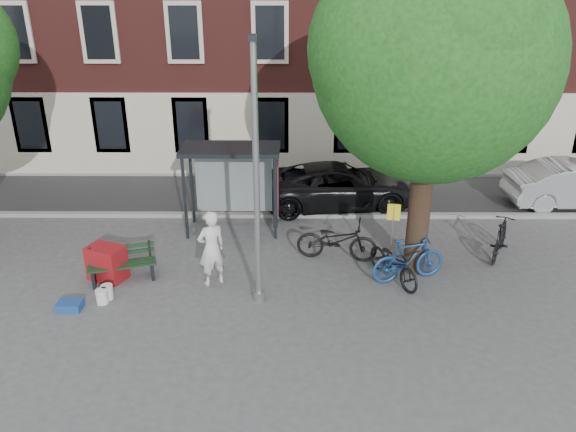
# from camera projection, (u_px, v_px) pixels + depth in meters

# --- Properties ---
(ground) EXTENTS (90.00, 90.00, 0.00)m
(ground) POSITION_uv_depth(u_px,v_px,m) (259.00, 300.00, 13.49)
(ground) COLOR #4C4C4F
(ground) RESTS_ON ground
(road) EXTENTS (40.00, 4.00, 0.01)m
(road) POSITION_uv_depth(u_px,v_px,m) (270.00, 194.00, 19.91)
(road) COLOR #28282B
(road) RESTS_ON ground
(curb_near) EXTENTS (40.00, 0.25, 0.12)m
(curb_near) POSITION_uv_depth(u_px,v_px,m) (268.00, 215.00, 18.05)
(curb_near) COLOR gray
(curb_near) RESTS_ON ground
(curb_far) EXTENTS (40.00, 0.25, 0.12)m
(curb_far) POSITION_uv_depth(u_px,v_px,m) (272.00, 174.00, 21.72)
(curb_far) COLOR gray
(curb_far) RESTS_ON ground
(lamppost) EXTENTS (0.28, 0.35, 6.11)m
(lamppost) POSITION_uv_depth(u_px,v_px,m) (257.00, 192.00, 12.38)
(lamppost) COLOR #9EA0A3
(lamppost) RESTS_ON ground
(tree_right) EXTENTS (5.76, 5.60, 8.20)m
(tree_right) POSITION_uv_depth(u_px,v_px,m) (437.00, 51.00, 12.50)
(tree_right) COLOR black
(tree_right) RESTS_ON ground
(bus_shelter) EXTENTS (2.85, 1.45, 2.62)m
(bus_shelter) POSITION_uv_depth(u_px,v_px,m) (245.00, 169.00, 16.50)
(bus_shelter) COLOR #1E2328
(bus_shelter) RESTS_ON ground
(painter) EXTENTS (0.86, 0.78, 1.97)m
(painter) POSITION_uv_depth(u_px,v_px,m) (212.00, 248.00, 13.83)
(painter) COLOR silver
(painter) RESTS_ON ground
(bench) EXTENTS (1.76, 1.01, 0.86)m
(bench) POSITION_uv_depth(u_px,v_px,m) (122.00, 266.00, 14.24)
(bench) COLOR #1E2328
(bench) RESTS_ON ground
(bike_a) EXTENTS (2.28, 1.12, 1.15)m
(bike_a) POSITION_uv_depth(u_px,v_px,m) (337.00, 240.00, 15.18)
(bike_a) COLOR black
(bike_a) RESTS_ON ground
(bike_b) EXTENTS (2.06, 1.12, 1.19)m
(bike_b) POSITION_uv_depth(u_px,v_px,m) (409.00, 259.00, 14.13)
(bike_b) COLOR navy
(bike_b) RESTS_ON ground
(bike_c) EXTENTS (1.50, 2.06, 1.03)m
(bike_c) POSITION_uv_depth(u_px,v_px,m) (394.00, 263.00, 14.13)
(bike_c) COLOR black
(bike_c) RESTS_ON ground
(bike_d) EXTENTS (1.33, 1.84, 1.09)m
(bike_d) POSITION_uv_depth(u_px,v_px,m) (500.00, 238.00, 15.35)
(bike_d) COLOR black
(bike_d) RESTS_ON ground
(car_dark) EXTENTS (5.38, 2.96, 1.43)m
(car_dark) POSITION_uv_depth(u_px,v_px,m) (339.00, 185.00, 18.70)
(car_dark) COLOR black
(car_dark) RESTS_ON ground
(red_stand) EXTENTS (1.06, 0.91, 0.90)m
(red_stand) POSITION_uv_depth(u_px,v_px,m) (107.00, 263.00, 14.26)
(red_stand) COLOR maroon
(red_stand) RESTS_ON ground
(blue_crate) EXTENTS (0.55, 0.41, 0.20)m
(blue_crate) POSITION_uv_depth(u_px,v_px,m) (70.00, 305.00, 13.08)
(blue_crate) COLOR navy
(blue_crate) RESTS_ON ground
(bucket_a) EXTENTS (0.35, 0.35, 0.36)m
(bucket_a) POSITION_uv_depth(u_px,v_px,m) (91.00, 266.00, 14.68)
(bucket_a) COLOR silver
(bucket_a) RESTS_ON ground
(bucket_b) EXTENTS (0.33, 0.33, 0.36)m
(bucket_b) POSITION_uv_depth(u_px,v_px,m) (102.00, 296.00, 13.29)
(bucket_b) COLOR white
(bucket_b) RESTS_ON ground
(bucket_c) EXTENTS (0.36, 0.36, 0.36)m
(bucket_c) POSITION_uv_depth(u_px,v_px,m) (107.00, 292.00, 13.48)
(bucket_c) COLOR silver
(bucket_c) RESTS_ON ground
(notice_sign) EXTENTS (0.33, 0.10, 1.91)m
(notice_sign) POSITION_uv_depth(u_px,v_px,m) (393.00, 223.00, 14.22)
(notice_sign) COLOR #9EA0A3
(notice_sign) RESTS_ON ground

